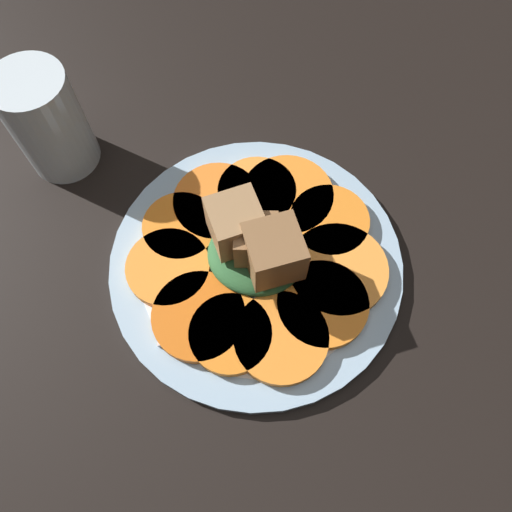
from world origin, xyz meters
TOP-DOWN VIEW (x-y plane):
  - table_slab at (0.00, 0.00)cm, footprint 120.00×120.00cm
  - plate at (0.00, 0.00)cm, footprint 28.45×28.45cm
  - carrot_slice_0 at (-0.54, -7.79)cm, footprint 7.49×7.49cm
  - carrot_slice_1 at (3.94, -7.09)cm, footprint 8.55×8.55cm
  - carrot_slice_2 at (7.02, -3.14)cm, footprint 8.47×8.47cm
  - carrot_slice_3 at (7.83, 0.60)cm, footprint 9.49×9.49cm
  - carrot_slice_4 at (6.16, 5.60)cm, footprint 7.92×7.92cm
  - carrot_slice_5 at (1.53, 7.56)cm, footprint 9.32×9.32cm
  - carrot_slice_6 at (-1.60, 7.29)cm, footprint 8.02×8.02cm
  - carrot_slice_7 at (-5.22, 5.21)cm, footprint 8.91×8.91cm
  - carrot_slice_8 at (-8.04, 1.63)cm, footprint 7.44×7.44cm
  - carrot_slice_9 at (-7.92, -2.85)cm, footprint 7.98×7.98cm
  - carrot_slice_10 at (-3.76, -6.83)cm, footprint 8.56×8.56cm
  - center_pile at (-0.01, -0.01)cm, footprint 10.26×8.38cm
  - fork at (0.55, -5.72)cm, footprint 16.88×9.02cm
  - water_glass at (-23.15, 7.99)cm, footprint 7.29×7.29cm

SIDE VIEW (x-z plane):
  - table_slab at x=0.00cm, z-range 0.00..2.00cm
  - plate at x=0.00cm, z-range 1.99..3.04cm
  - fork at x=0.55cm, z-range 3.10..3.50cm
  - carrot_slice_0 at x=-0.54cm, z-range 3.10..4.11cm
  - carrot_slice_1 at x=3.94cm, z-range 3.10..4.11cm
  - carrot_slice_2 at x=7.02cm, z-range 3.10..4.11cm
  - carrot_slice_3 at x=7.83cm, z-range 3.10..4.11cm
  - carrot_slice_4 at x=6.16cm, z-range 3.10..4.11cm
  - carrot_slice_5 at x=1.53cm, z-range 3.10..4.11cm
  - carrot_slice_6 at x=-1.60cm, z-range 3.10..4.11cm
  - carrot_slice_7 at x=-5.22cm, z-range 3.10..4.11cm
  - carrot_slice_8 at x=-8.04cm, z-range 3.10..4.11cm
  - carrot_slice_9 at x=-7.92cm, z-range 3.10..4.11cm
  - carrot_slice_10 at x=-3.76cm, z-range 3.10..4.11cm
  - center_pile at x=-0.01cm, z-range 2.72..9.94cm
  - water_glass at x=-23.15cm, z-range 2.00..13.29cm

